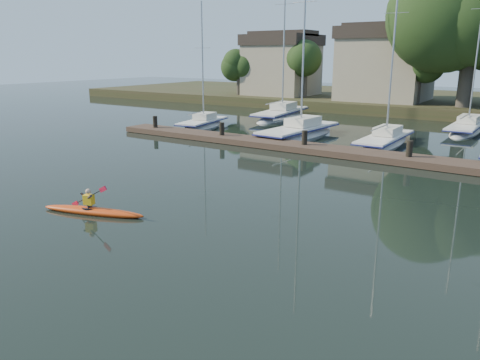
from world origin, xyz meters
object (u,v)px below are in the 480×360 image
Objects in this scene: sailboat_0 at (203,129)px; sailboat_1 at (299,139)px; sailboat_2 at (384,147)px; kayak at (92,210)px; dock at (353,153)px; sailboat_6 at (466,133)px; sailboat_5 at (281,120)px.

sailboat_0 is 0.69× the size of sailboat_1.
sailboat_2 is at bearing -8.02° from sailboat_0.
kayak reaches higher than dock.
sailboat_6 is (3.66, 13.46, -0.38)m from dock.
sailboat_0 is 8.61m from sailboat_5.
kayak is at bearing -105.97° from dock.
dock is 16.93m from sailboat_5.
sailboat_0 reaches higher than dock.
sailboat_6 is (7.79, 27.88, -0.33)m from kayak.
sailboat_1 reaches higher than kayak.
sailboat_0 is 19.90m from sailboat_6.
kayak is at bearing -81.65° from sailboat_5.
sailboat_1 is at bearing -176.62° from sailboat_2.
sailboat_1 is at bearing 76.28° from kayak.
kayak is 0.29× the size of sailboat_2.
dock is (4.13, 14.43, 0.05)m from kayak.
kayak is 15.00m from dock.
sailboat_5 is at bearing 87.26° from kayak.
sailboat_0 is (-13.93, 4.15, -0.38)m from dock.
dock is at bearing -26.73° from sailboat_0.
sailboat_1 reaches higher than sailboat_2.
sailboat_2 is 0.92× the size of sailboat_6.
sailboat_5 is at bearing 130.06° from sailboat_1.
dock is at bearing -104.77° from sailboat_6.
sailboat_2 is at bearing -40.28° from sailboat_5.
dock is at bearing 55.91° from kayak.
sailboat_2 is at bearing 7.42° from sailboat_1.
sailboat_1 is 1.03× the size of sailboat_6.
sailboat_2 is 14.11m from sailboat_5.
dock is 7.05m from sailboat_1.
sailboat_6 is (3.37, 8.78, -0.00)m from sailboat_2.
sailboat_1 is at bearing -60.79° from sailboat_5.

